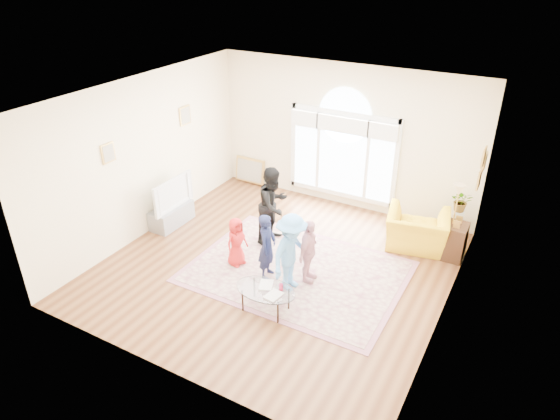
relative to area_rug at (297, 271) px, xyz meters
The scene contains 18 objects.
ground 0.41m from the area_rug, behind, with size 6.00×6.00×0.00m, color #542D17.
room_shell 3.24m from the area_rug, 98.00° to the left, with size 6.00×6.00×6.00m.
area_rug is the anchor object (origin of this frame).
rug_border 0.00m from the area_rug, behind, with size 3.80×2.80×0.01m, color #9B5F70.
tv_console 3.17m from the area_rug, behind, with size 0.45×1.00×0.42m, color gray.
television 3.25m from the area_rug, behind, with size 0.18×1.16×0.67m.
coffee_table 1.27m from the area_rug, 87.22° to the right, with size 1.04×0.67×0.54m.
armchair 2.56m from the area_rug, 49.24° to the left, with size 1.16×1.01×0.75m, color yellow.
side_cabinet 3.06m from the area_rug, 38.60° to the left, with size 0.40×0.50×0.70m, color black.
floor_lamp 3.24m from the area_rug, 39.92° to the left, with size 0.26×0.26×1.51m.
plant_pedestal 3.40m from the area_rug, 47.35° to the left, with size 0.20×0.20×0.70m, color white.
potted_plant 3.51m from the area_rug, 47.35° to the left, with size 0.39×0.34×0.44m, color #33722D.
leaning_picture 4.03m from the area_rug, 134.28° to the left, with size 0.80×0.05×0.62m, color tan.
child_red 1.23m from the area_rug, 163.39° to the right, with size 0.47×0.30×0.95m, color red.
child_navy 0.83m from the area_rug, 135.82° to the right, with size 0.45×0.30×1.23m, color #171C3B.
child_black 1.43m from the area_rug, 140.45° to the left, with size 0.76×0.60×1.57m, color black.
child_pink 0.69m from the area_rug, 25.90° to the right, with size 0.70×0.29×1.19m, color pink.
child_blue 0.89m from the area_rug, 73.81° to the right, with size 0.92×0.53×1.43m, color #589CE4.
Camera 1 is at (3.82, -6.73, 5.29)m, focal length 32.00 mm.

